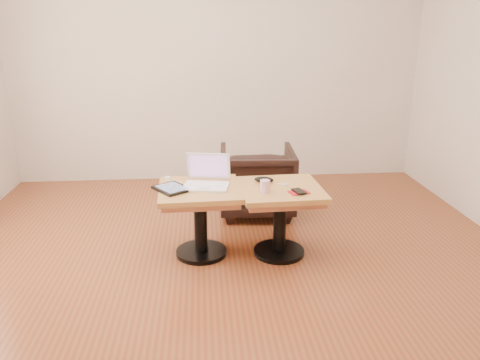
{
  "coord_description": "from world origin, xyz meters",
  "views": [
    {
      "loc": [
        -0.19,
        -2.98,
        1.68
      ],
      "look_at": [
        0.09,
        0.31,
        0.6
      ],
      "focal_mm": 35.0,
      "sensor_mm": 36.0,
      "label": 1
    }
  ],
  "objects": [
    {
      "name": "laptop",
      "position": [
        -0.16,
        0.34,
        0.59
      ],
      "size": [
        0.37,
        0.33,
        0.23
      ],
      "rotation": [
        0.0,
        0.0,
        -0.18
      ],
      "color": "white",
      "rests_on": "side_table_left"
    },
    {
      "name": "phone_on_sleeve",
      "position": [
        0.5,
        0.13,
        0.55
      ],
      "size": [
        0.16,
        0.14,
        0.02
      ],
      "rotation": [
        0.0,
        0.0,
        0.29
      ],
      "color": "maroon",
      "rests_on": "side_table_right"
    },
    {
      "name": "striped_cup",
      "position": [
        0.26,
        0.15,
        0.59
      ],
      "size": [
        0.08,
        0.08,
        0.09
      ],
      "primitive_type": "cylinder",
      "rotation": [
        0.0,
        0.0,
        0.12
      ],
      "color": "#DD6396",
      "rests_on": "side_table_right"
    },
    {
      "name": "tablet",
      "position": [
        -0.41,
        0.27,
        0.56
      ],
      "size": [
        0.31,
        0.33,
        0.02
      ],
      "rotation": [
        0.0,
        0.0,
        0.61
      ],
      "color": "black",
      "rests_on": "side_table_left"
    },
    {
      "name": "charging_adapter",
      "position": [
        -0.46,
        0.51,
        0.56
      ],
      "size": [
        0.05,
        0.05,
        0.02
      ],
      "primitive_type": "cube",
      "rotation": [
        0.0,
        0.0,
        -0.2
      ],
      "color": "white",
      "rests_on": "side_table_left"
    },
    {
      "name": "side_table_left",
      "position": [
        -0.21,
        0.31,
        0.41
      ],
      "size": [
        0.63,
        0.63,
        0.55
      ],
      "rotation": [
        0.0,
        0.0,
        0.04
      ],
      "color": "black",
      "rests_on": "ground"
    },
    {
      "name": "side_table_right",
      "position": [
        0.39,
        0.26,
        0.41
      ],
      "size": [
        0.63,
        0.63,
        0.55
      ],
      "rotation": [
        0.0,
        0.0,
        0.04
      ],
      "color": "black",
      "rests_on": "ground"
    },
    {
      "name": "armchair",
      "position": [
        0.32,
        1.13,
        0.31
      ],
      "size": [
        0.71,
        0.73,
        0.63
      ],
      "primitive_type": "imported",
      "rotation": [
        0.0,
        0.0,
        3.09
      ],
      "color": "black",
      "rests_on": "ground"
    },
    {
      "name": "glasses_case",
      "position": [
        0.28,
        0.38,
        0.57
      ],
      "size": [
        0.16,
        0.1,
        0.05
      ],
      "primitive_type": "ellipsoid",
      "rotation": [
        0.0,
        0.0,
        -0.27
      ],
      "color": "black",
      "rests_on": "side_table_right"
    },
    {
      "name": "earbuds_tangle",
      "position": [
        0.43,
        0.31,
        0.55
      ],
      "size": [
        0.08,
        0.05,
        0.01
      ],
      "color": "white",
      "rests_on": "side_table_right"
    },
    {
      "name": "room_shell",
      "position": [
        0.0,
        0.0,
        1.35
      ],
      "size": [
        4.52,
        4.52,
        2.71
      ],
      "color": "maroon",
      "rests_on": "ground"
    }
  ]
}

